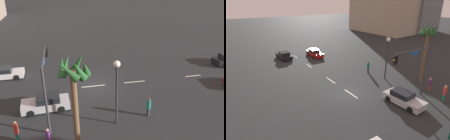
# 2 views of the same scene
# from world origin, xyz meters

# --- Properties ---
(ground_plane) EXTENTS (220.00, 220.00, 0.00)m
(ground_plane) POSITION_xyz_m (0.00, 0.00, 0.00)
(ground_plane) COLOR #232628
(lane_stripe_1) EXTENTS (1.96, 0.14, 0.01)m
(lane_stripe_1) POSITION_xyz_m (-11.67, 0.00, 0.01)
(lane_stripe_1) COLOR silver
(lane_stripe_1) RESTS_ON ground_plane
(lane_stripe_2) EXTENTS (2.40, 0.14, 0.01)m
(lane_stripe_2) POSITION_xyz_m (-4.47, 0.00, 0.01)
(lane_stripe_2) COLOR silver
(lane_stripe_2) RESTS_ON ground_plane
(lane_stripe_3) EXTENTS (2.56, 0.14, 0.01)m
(lane_stripe_3) POSITION_xyz_m (0.21, 0.00, 0.01)
(lane_stripe_3) COLOR silver
(lane_stripe_3) RESTS_ON ground_plane
(car_0) EXTENTS (4.45, 2.13, 1.44)m
(car_0) POSITION_xyz_m (5.08, 3.36, 0.66)
(car_0) COLOR #B7B7BC
(car_0) RESTS_ON ground_plane
(car_1) EXTENTS (4.02, 1.82, 1.26)m
(car_1) POSITION_xyz_m (9.87, -4.08, 0.59)
(car_1) COLOR silver
(car_1) RESTS_ON ground_plane
(traffic_signal) EXTENTS (0.40, 5.49, 5.96)m
(traffic_signal) POSITION_xyz_m (4.72, 5.08, 4.09)
(traffic_signal) COLOR #38383D
(traffic_signal) RESTS_ON ground_plane
(streetlamp) EXTENTS (0.56, 0.56, 5.88)m
(streetlamp) POSITION_xyz_m (-0.82, 6.83, 4.15)
(streetlamp) COLOR #2D2D33
(streetlamp) RESTS_ON ground_plane
(pedestrian_0) EXTENTS (0.47, 0.47, 1.94)m
(pedestrian_0) POSITION_xyz_m (7.18, 7.52, 1.03)
(pedestrian_0) COLOR #1E7266
(pedestrian_0) RESTS_ON ground_plane
(pedestrian_1) EXTENTS (0.43, 0.43, 1.85)m
(pedestrian_1) POSITION_xyz_m (-3.85, 6.36, 0.97)
(pedestrian_1) COLOR #333338
(pedestrian_1) RESTS_ON ground_plane
(pedestrian_3) EXTENTS (0.35, 0.35, 1.68)m
(pedestrian_3) POSITION_xyz_m (4.79, 8.57, 0.90)
(pedestrian_3) COLOR #BF3833
(pedestrian_3) RESTS_ON ground_plane
(palm_tree_1) EXTENTS (2.21, 2.35, 7.92)m
(palm_tree_1) POSITION_xyz_m (2.63, 10.02, 6.04)
(palm_tree_1) COLOR brown
(palm_tree_1) RESTS_ON ground_plane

